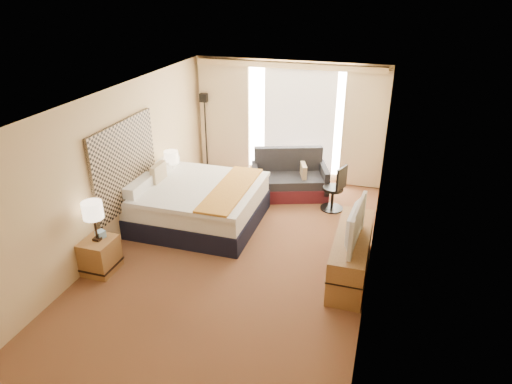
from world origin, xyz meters
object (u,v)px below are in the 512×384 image
(desk_chair, at_px, (335,191))
(media_dresser, at_px, (351,254))
(floor_lamp, at_px, (205,117))
(lamp_right, at_px, (171,158))
(bed, at_px, (198,203))
(loveseat, at_px, (289,181))
(television, at_px, (350,223))
(nightstand_right, at_px, (173,190))
(lamp_left, at_px, (93,211))
(nightstand_left, at_px, (100,256))

(desk_chair, bearing_deg, media_dresser, -55.04)
(floor_lamp, xyz_separation_m, lamp_right, (0.07, -1.88, -0.30))
(media_dresser, xyz_separation_m, desk_chair, (-0.54, 2.08, 0.06))
(lamp_right, bearing_deg, bed, -36.35)
(loveseat, xyz_separation_m, television, (1.49, -2.72, 0.68))
(nightstand_right, height_order, lamp_left, lamp_left)
(nightstand_left, height_order, floor_lamp, floor_lamp)
(nightstand_left, distance_m, loveseat, 4.15)
(nightstand_right, xyz_separation_m, lamp_right, (0.04, -0.03, 0.72))
(loveseat, bearing_deg, television, -80.51)
(lamp_right, xyz_separation_m, television, (3.61, -1.64, 0.01))
(lamp_right, bearing_deg, nightstand_right, 139.29)
(bed, bearing_deg, lamp_left, -113.10)
(desk_chair, bearing_deg, loveseat, 178.28)
(nightstand_right, height_order, floor_lamp, floor_lamp)
(nightstand_left, relative_size, lamp_right, 0.96)
(floor_lamp, distance_m, desk_chair, 3.53)
(television, bearing_deg, media_dresser, -8.05)
(media_dresser, height_order, lamp_left, lamp_left)
(floor_lamp, bearing_deg, media_dresser, -41.50)
(loveseat, height_order, desk_chair, loveseat)
(bed, xyz_separation_m, lamp_right, (-0.77, 0.57, 0.60))
(nightstand_left, height_order, lamp_right, lamp_right)
(nightstand_left, distance_m, desk_chair, 4.45)
(loveseat, bearing_deg, nightstand_left, -140.61)
(floor_lamp, bearing_deg, nightstand_left, -89.60)
(nightstand_left, xyz_separation_m, desk_chair, (3.16, 3.13, 0.14))
(loveseat, bearing_deg, bed, -148.64)
(nightstand_right, bearing_deg, media_dresser, -21.40)
(nightstand_right, xyz_separation_m, desk_chair, (3.16, 0.63, 0.14))
(nightstand_left, distance_m, lamp_right, 2.57)
(nightstand_right, relative_size, media_dresser, 0.31)
(loveseat, height_order, lamp_left, lamp_left)
(media_dresser, relative_size, lamp_left, 2.81)
(lamp_left, height_order, television, television)
(media_dresser, height_order, floor_lamp, floor_lamp)
(lamp_left, bearing_deg, nightstand_right, 89.99)
(nightstand_right, bearing_deg, desk_chair, 11.31)
(nightstand_left, distance_m, media_dresser, 3.85)
(lamp_right, bearing_deg, lamp_left, -90.95)
(lamp_left, bearing_deg, floor_lamp, 90.39)
(lamp_right, bearing_deg, desk_chair, 12.07)
(media_dresser, distance_m, desk_chair, 2.15)
(media_dresser, bearing_deg, desk_chair, 104.44)
(nightstand_left, height_order, nightstand_right, same)
(lamp_right, bearing_deg, media_dresser, -21.14)
(media_dresser, xyz_separation_m, loveseat, (-1.54, 2.49, -0.03))
(media_dresser, xyz_separation_m, television, (-0.05, -0.22, 0.65))
(nightstand_right, height_order, television, television)
(nightstand_left, bearing_deg, media_dresser, 15.84)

